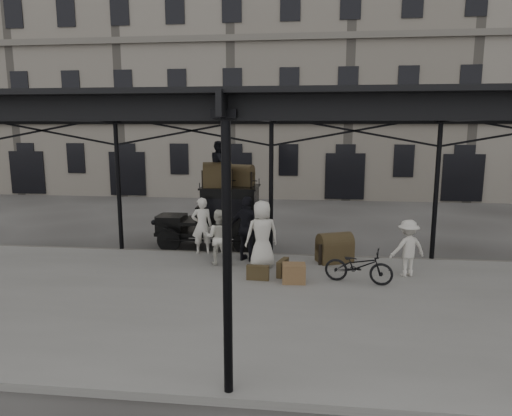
{
  "coord_description": "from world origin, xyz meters",
  "views": [
    {
      "loc": [
        1.16,
        -12.15,
        4.18
      ],
      "look_at": [
        -0.43,
        1.6,
        1.7
      ],
      "focal_mm": 32.0,
      "sensor_mm": 36.0,
      "label": 1
    }
  ],
  "objects_px": {
    "bicycle": "(359,266)",
    "steamer_trunk_roof_near": "(217,177)",
    "steamer_trunk_platform": "(335,250)",
    "taxi": "(222,214)",
    "porter_left": "(202,226)",
    "porter_official": "(247,229)"
  },
  "relations": [
    {
      "from": "porter_left",
      "to": "steamer_trunk_platform",
      "type": "relative_size",
      "value": 1.79
    },
    {
      "from": "taxi",
      "to": "bicycle",
      "type": "distance_m",
      "value": 5.61
    },
    {
      "from": "taxi",
      "to": "steamer_trunk_platform",
      "type": "bearing_deg",
      "value": -24.46
    },
    {
      "from": "porter_official",
      "to": "steamer_trunk_roof_near",
      "type": "relative_size",
      "value": 2.1
    },
    {
      "from": "bicycle",
      "to": "steamer_trunk_roof_near",
      "type": "relative_size",
      "value": 1.86
    },
    {
      "from": "steamer_trunk_roof_near",
      "to": "steamer_trunk_platform",
      "type": "bearing_deg",
      "value": -32.01
    },
    {
      "from": "porter_left",
      "to": "steamer_trunk_platform",
      "type": "xyz_separation_m",
      "value": [
        4.18,
        -0.48,
        -0.53
      ]
    },
    {
      "from": "steamer_trunk_roof_near",
      "to": "steamer_trunk_platform",
      "type": "relative_size",
      "value": 0.93
    },
    {
      "from": "steamer_trunk_platform",
      "to": "porter_official",
      "type": "bearing_deg",
      "value": 160.77
    },
    {
      "from": "bicycle",
      "to": "steamer_trunk_roof_near",
      "type": "distance_m",
      "value": 5.81
    },
    {
      "from": "steamer_trunk_roof_near",
      "to": "steamer_trunk_platform",
      "type": "distance_m",
      "value": 4.59
    },
    {
      "from": "taxi",
      "to": "steamer_trunk_roof_near",
      "type": "relative_size",
      "value": 3.87
    },
    {
      "from": "porter_left",
      "to": "steamer_trunk_roof_near",
      "type": "distance_m",
      "value": 1.8
    },
    {
      "from": "steamer_trunk_roof_near",
      "to": "steamer_trunk_platform",
      "type": "height_order",
      "value": "steamer_trunk_roof_near"
    },
    {
      "from": "taxi",
      "to": "steamer_trunk_roof_near",
      "type": "distance_m",
      "value": 1.35
    },
    {
      "from": "taxi",
      "to": "porter_left",
      "type": "xyz_separation_m",
      "value": [
        -0.4,
        -1.24,
        -0.15
      ]
    },
    {
      "from": "porter_left",
      "to": "bicycle",
      "type": "height_order",
      "value": "porter_left"
    },
    {
      "from": "steamer_trunk_platform",
      "to": "steamer_trunk_roof_near",
      "type": "bearing_deg",
      "value": 136.2
    },
    {
      "from": "steamer_trunk_roof_near",
      "to": "taxi",
      "type": "bearing_deg",
      "value": 60.79
    },
    {
      "from": "porter_official",
      "to": "bicycle",
      "type": "relative_size",
      "value": 1.13
    },
    {
      "from": "porter_official",
      "to": "steamer_trunk_platform",
      "type": "xyz_separation_m",
      "value": [
        2.63,
        0.17,
        -0.62
      ]
    },
    {
      "from": "taxi",
      "to": "steamer_trunk_roof_near",
      "type": "xyz_separation_m",
      "value": [
        -0.08,
        -0.25,
        1.32
      ]
    }
  ]
}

